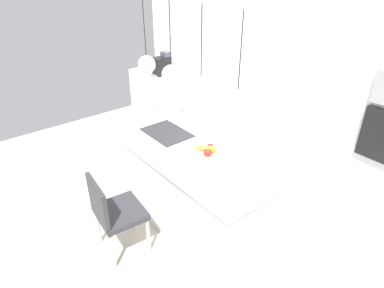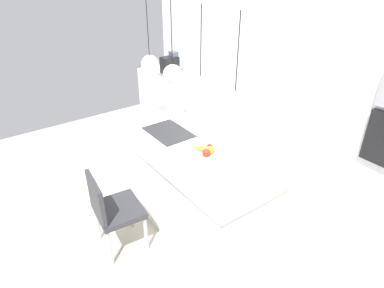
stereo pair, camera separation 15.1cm
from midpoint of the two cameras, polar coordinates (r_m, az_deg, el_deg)
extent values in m
plane|color=beige|center=(4.05, -2.00, -11.62)|extent=(6.60, 6.60, 0.00)
cube|color=white|center=(4.46, 15.10, 10.68)|extent=(6.00, 0.10, 2.60)
cube|color=white|center=(3.78, -2.12, -6.64)|extent=(2.14, 0.87, 0.87)
cube|color=white|center=(3.53, -2.25, -0.53)|extent=(2.20, 0.93, 0.06)
cube|color=#2D2D30|center=(3.77, -5.46, 1.86)|extent=(0.56, 0.40, 0.02)
cylinder|color=silver|center=(3.84, -2.57, 4.41)|extent=(0.02, 0.02, 0.22)
cylinder|color=silver|center=(3.76, -3.59, 5.47)|extent=(0.02, 0.16, 0.02)
cylinder|color=beige|center=(3.27, 1.47, -1.85)|extent=(0.30, 0.30, 0.06)
sphere|color=#B22D1E|center=(3.24, 1.49, -0.96)|extent=(0.08, 0.08, 0.08)
sphere|color=#B22D1E|center=(3.19, 1.32, -1.50)|extent=(0.08, 0.08, 0.08)
sphere|color=red|center=(3.29, 1.85, -0.57)|extent=(0.08, 0.08, 0.08)
sphere|color=orange|center=(3.24, 1.99, -0.98)|extent=(0.08, 0.08, 0.08)
ellipsoid|color=yellow|center=(3.23, 0.55, -0.64)|extent=(0.18, 0.14, 0.06)
cube|color=white|center=(6.18, -6.17, 8.07)|extent=(1.10, 0.60, 0.87)
cube|color=black|center=(5.92, -5.95, 13.09)|extent=(0.20, 0.28, 0.30)
cube|color=gray|center=(5.87, -7.29, 11.47)|extent=(0.16, 0.08, 0.02)
cube|color=#4C515B|center=(5.91, -5.35, 15.02)|extent=(0.14, 0.11, 0.08)
cube|color=#333338|center=(3.43, -13.41, -11.26)|extent=(0.51, 0.48, 0.06)
cube|color=#333338|center=(3.25, -17.11, -9.30)|extent=(0.45, 0.09, 0.39)
cylinder|color=#B2B2B7|center=(3.50, -8.75, -15.25)|extent=(0.04, 0.04, 0.43)
cylinder|color=#B2B2B7|center=(3.78, -11.47, -11.48)|extent=(0.04, 0.04, 0.43)
cylinder|color=#B2B2B7|center=(3.42, -14.64, -17.35)|extent=(0.04, 0.04, 0.43)
cylinder|color=#B2B2B7|center=(3.71, -16.88, -13.28)|extent=(0.04, 0.04, 0.43)
sphere|color=silver|center=(3.78, -8.91, 13.23)|extent=(0.20, 0.20, 0.20)
cylinder|color=black|center=(3.69, -9.40, 19.18)|extent=(0.01, 0.01, 0.60)
sphere|color=silver|center=(3.41, -4.85, 11.72)|extent=(0.20, 0.20, 0.20)
cylinder|color=black|center=(3.31, -5.15, 18.30)|extent=(0.01, 0.01, 0.60)
sphere|color=silver|center=(3.06, 0.09, 9.77)|extent=(0.20, 0.20, 0.20)
cylinder|color=black|center=(2.95, 0.10, 17.07)|extent=(0.01, 0.01, 0.60)
sphere|color=silver|center=(2.74, 6.15, 7.25)|extent=(0.20, 0.20, 0.20)
cylinder|color=black|center=(2.62, 6.63, 15.33)|extent=(0.01, 0.01, 0.60)
camera|label=1|loc=(0.08, -91.27, -0.71)|focal=31.25mm
camera|label=2|loc=(0.08, 88.73, 0.71)|focal=31.25mm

